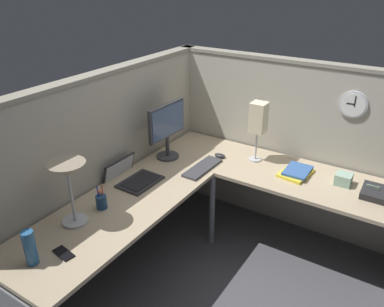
{
  "coord_description": "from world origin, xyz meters",
  "views": [
    {
      "loc": [
        -2.32,
        -1.21,
        2.27
      ],
      "look_at": [
        0.02,
        0.28,
        0.92
      ],
      "focal_mm": 36.01,
      "sensor_mm": 36.0,
      "label": 1
    }
  ],
  "objects_px": {
    "thermos_flask": "(30,248)",
    "desk_lamp_paper": "(258,119)",
    "cell_phone": "(64,253)",
    "book_stack": "(296,172)",
    "computer_mouse": "(220,156)",
    "desk_lamp_dome": "(68,174)",
    "wall_clock": "(353,105)",
    "pen_cup": "(101,202)",
    "keyboard": "(202,168)",
    "monitor": "(167,127)",
    "office_phone": "(377,194)",
    "tissue_box": "(344,179)",
    "laptop": "(131,177)"
  },
  "relations": [
    {
      "from": "thermos_flask",
      "to": "desk_lamp_paper",
      "type": "height_order",
      "value": "desk_lamp_paper"
    },
    {
      "from": "cell_phone",
      "to": "book_stack",
      "type": "bearing_deg",
      "value": -17.54
    },
    {
      "from": "computer_mouse",
      "to": "desk_lamp_dome",
      "type": "bearing_deg",
      "value": 165.82
    },
    {
      "from": "wall_clock",
      "to": "pen_cup",
      "type": "bearing_deg",
      "value": 140.32
    },
    {
      "from": "keyboard",
      "to": "wall_clock",
      "type": "distance_m",
      "value": 1.31
    },
    {
      "from": "monitor",
      "to": "office_phone",
      "type": "height_order",
      "value": "monitor"
    },
    {
      "from": "book_stack",
      "to": "desk_lamp_paper",
      "type": "relative_size",
      "value": 0.58
    },
    {
      "from": "thermos_flask",
      "to": "office_phone",
      "type": "distance_m",
      "value": 2.38
    },
    {
      "from": "book_stack",
      "to": "tissue_box",
      "type": "height_order",
      "value": "tissue_box"
    },
    {
      "from": "computer_mouse",
      "to": "desk_lamp_dome",
      "type": "distance_m",
      "value": 1.46
    },
    {
      "from": "computer_mouse",
      "to": "desk_lamp_dome",
      "type": "relative_size",
      "value": 0.23
    },
    {
      "from": "monitor",
      "to": "office_phone",
      "type": "xyz_separation_m",
      "value": [
        0.27,
        -1.7,
        -0.26
      ]
    },
    {
      "from": "laptop",
      "to": "pen_cup",
      "type": "height_order",
      "value": "pen_cup"
    },
    {
      "from": "pen_cup",
      "to": "tissue_box",
      "type": "relative_size",
      "value": 1.5
    },
    {
      "from": "book_stack",
      "to": "desk_lamp_paper",
      "type": "height_order",
      "value": "desk_lamp_paper"
    },
    {
      "from": "monitor",
      "to": "book_stack",
      "type": "height_order",
      "value": "monitor"
    },
    {
      "from": "desk_lamp_dome",
      "to": "wall_clock",
      "type": "bearing_deg",
      "value": -36.71
    },
    {
      "from": "desk_lamp_paper",
      "to": "book_stack",
      "type": "bearing_deg",
      "value": -99.2
    },
    {
      "from": "thermos_flask",
      "to": "book_stack",
      "type": "height_order",
      "value": "thermos_flask"
    },
    {
      "from": "laptop",
      "to": "wall_clock",
      "type": "distance_m",
      "value": 1.86
    },
    {
      "from": "pen_cup",
      "to": "cell_phone",
      "type": "xyz_separation_m",
      "value": [
        -0.48,
        -0.16,
        -0.05
      ]
    },
    {
      "from": "thermos_flask",
      "to": "wall_clock",
      "type": "relative_size",
      "value": 1.0
    },
    {
      "from": "office_phone",
      "to": "wall_clock",
      "type": "bearing_deg",
      "value": 42.26
    },
    {
      "from": "thermos_flask",
      "to": "desk_lamp_paper",
      "type": "distance_m",
      "value": 2.0
    },
    {
      "from": "thermos_flask",
      "to": "tissue_box",
      "type": "xyz_separation_m",
      "value": [
        1.88,
        -1.29,
        -0.06
      ]
    },
    {
      "from": "laptop",
      "to": "desk_lamp_paper",
      "type": "height_order",
      "value": "desk_lamp_paper"
    },
    {
      "from": "office_phone",
      "to": "book_stack",
      "type": "relative_size",
      "value": 0.67
    },
    {
      "from": "pen_cup",
      "to": "desk_lamp_paper",
      "type": "height_order",
      "value": "desk_lamp_paper"
    },
    {
      "from": "book_stack",
      "to": "desk_lamp_paper",
      "type": "distance_m",
      "value": 0.54
    },
    {
      "from": "book_stack",
      "to": "office_phone",
      "type": "bearing_deg",
      "value": -93.31
    },
    {
      "from": "keyboard",
      "to": "cell_phone",
      "type": "height_order",
      "value": "keyboard"
    },
    {
      "from": "pen_cup",
      "to": "wall_clock",
      "type": "relative_size",
      "value": 0.82
    },
    {
      "from": "cell_phone",
      "to": "wall_clock",
      "type": "bearing_deg",
      "value": -20.23
    },
    {
      "from": "laptop",
      "to": "tissue_box",
      "type": "height_order",
      "value": "laptop"
    },
    {
      "from": "laptop",
      "to": "wall_clock",
      "type": "height_order",
      "value": "wall_clock"
    },
    {
      "from": "desk_lamp_dome",
      "to": "cell_phone",
      "type": "distance_m",
      "value": 0.48
    },
    {
      "from": "keyboard",
      "to": "wall_clock",
      "type": "bearing_deg",
      "value": -54.85
    },
    {
      "from": "laptop",
      "to": "thermos_flask",
      "type": "bearing_deg",
      "value": -171.23
    },
    {
      "from": "keyboard",
      "to": "tissue_box",
      "type": "xyz_separation_m",
      "value": [
        0.37,
        -1.06,
        0.03
      ]
    },
    {
      "from": "desk_lamp_dome",
      "to": "book_stack",
      "type": "relative_size",
      "value": 1.46
    },
    {
      "from": "laptop",
      "to": "office_phone",
      "type": "bearing_deg",
      "value": -66.09
    },
    {
      "from": "desk_lamp_dome",
      "to": "pen_cup",
      "type": "xyz_separation_m",
      "value": [
        0.22,
        -0.03,
        -0.31
      ]
    },
    {
      "from": "desk_lamp_paper",
      "to": "monitor",
      "type": "bearing_deg",
      "value": 118.42
    },
    {
      "from": "laptop",
      "to": "desk_lamp_dome",
      "type": "xyz_separation_m",
      "value": [
        -0.64,
        -0.06,
        0.34
      ]
    },
    {
      "from": "desk_lamp_paper",
      "to": "tissue_box",
      "type": "bearing_deg",
      "value": -91.71
    },
    {
      "from": "desk_lamp_paper",
      "to": "computer_mouse",
      "type": "bearing_deg",
      "value": 113.16
    },
    {
      "from": "laptop",
      "to": "pen_cup",
      "type": "distance_m",
      "value": 0.43
    },
    {
      "from": "monitor",
      "to": "desk_lamp_dome",
      "type": "bearing_deg",
      "value": -177.53
    },
    {
      "from": "thermos_flask",
      "to": "wall_clock",
      "type": "height_order",
      "value": "wall_clock"
    },
    {
      "from": "laptop",
      "to": "thermos_flask",
      "type": "distance_m",
      "value": 1.06
    }
  ]
}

